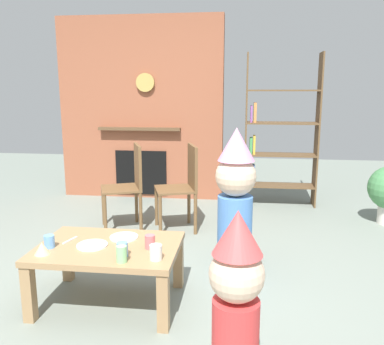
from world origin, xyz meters
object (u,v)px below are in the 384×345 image
at_px(paper_cup_near_left, 150,242).
at_px(dining_chair_middle, 184,182).
at_px(paper_cup_far_left, 156,252).
at_px(paper_cup_center, 122,254).
at_px(dining_chair_left, 129,182).
at_px(paper_cup_near_right, 49,242).
at_px(paper_plate_front, 124,237).
at_px(paper_cup_far_right, 122,249).
at_px(coffee_table, 109,255).
at_px(birthday_cake_slice, 42,248).
at_px(child_in_pink, 235,197).
at_px(paper_plate_rear, 92,245).
at_px(child_with_cone_hat, 236,302).
at_px(bookshelf, 276,137).

bearing_deg(paper_cup_near_left, dining_chair_middle, 90.11).
bearing_deg(paper_cup_near_left, paper_cup_far_left, -65.99).
relative_size(paper_cup_center, dining_chair_left, 0.12).
xyz_separation_m(paper_cup_near_right, paper_plate_front, (0.44, 0.24, -0.04)).
xyz_separation_m(paper_cup_far_right, dining_chair_left, (-0.43, 1.70, 0.04)).
bearing_deg(paper_cup_near_right, dining_chair_middle, 68.01).
xyz_separation_m(coffee_table, birthday_cake_slice, (-0.37, -0.20, 0.11)).
relative_size(paper_cup_far_left, paper_plate_front, 0.48).
height_order(paper_plate_front, child_in_pink, child_in_pink).
height_order(paper_cup_near_left, paper_plate_rear, paper_cup_near_left).
distance_m(coffee_table, paper_cup_near_left, 0.32).
xyz_separation_m(child_with_cone_hat, dining_chair_left, (-1.16, 2.31, 0.02)).
relative_size(paper_cup_near_right, child_with_cone_hat, 0.09).
distance_m(paper_plate_rear, dining_chair_middle, 1.65).
bearing_deg(paper_plate_front, paper_plate_rear, -134.14).
relative_size(paper_cup_near_left, paper_cup_near_right, 1.08).
height_order(dining_chair_left, dining_chair_middle, same).
bearing_deg(paper_plate_front, child_with_cone_hat, -48.76).
bearing_deg(coffee_table, child_with_cone_hat, -41.50).
bearing_deg(paper_cup_far_right, dining_chair_middle, 85.36).
xyz_separation_m(paper_cup_near_right, dining_chair_left, (0.10, 1.62, 0.05)).
relative_size(child_in_pink, dining_chair_middle, 1.30).
distance_m(paper_plate_rear, child_with_cone_hat, 1.24).
bearing_deg(paper_cup_far_right, paper_cup_near_right, 171.26).
bearing_deg(birthday_cake_slice, paper_cup_near_left, 15.26).
height_order(bookshelf, paper_cup_far_left, bookshelf).
bearing_deg(child_with_cone_hat, paper_cup_center, 4.97).
relative_size(paper_cup_far_left, birthday_cake_slice, 0.96).
bearing_deg(paper_plate_rear, paper_cup_center, -39.61).
relative_size(bookshelf, child_with_cone_hat, 2.03).
relative_size(paper_cup_far_right, paper_plate_front, 0.47).
height_order(paper_cup_center, child_in_pink, child_in_pink).
relative_size(bookshelf, dining_chair_left, 2.11).
height_order(paper_cup_far_left, paper_cup_far_right, paper_cup_far_left).
height_order(coffee_table, paper_plate_front, paper_plate_front).
height_order(coffee_table, dining_chair_middle, dining_chair_middle).
distance_m(paper_cup_far_left, dining_chair_left, 1.84).
distance_m(paper_cup_near_right, child_with_cone_hat, 1.43).
bearing_deg(coffee_table, dining_chair_middle, 79.49).
bearing_deg(paper_plate_rear, paper_plate_front, 45.86).
distance_m(child_with_cone_hat, child_in_pink, 1.42).
xyz_separation_m(paper_cup_near_left, birthday_cake_slice, (-0.67, -0.18, -0.01)).
relative_size(coffee_table, paper_plate_front, 4.77).
bearing_deg(paper_cup_far_right, dining_chair_left, 104.27).
xyz_separation_m(bookshelf, dining_chair_middle, (-1.02, -1.10, -0.37)).
bearing_deg(paper_cup_far_right, paper_plate_rear, 150.76).
distance_m(bookshelf, paper_plate_front, 2.85).
relative_size(paper_cup_near_left, paper_plate_front, 0.46).
relative_size(bookshelf, birthday_cake_slice, 19.00).
bearing_deg(paper_cup_center, dining_chair_left, 104.26).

